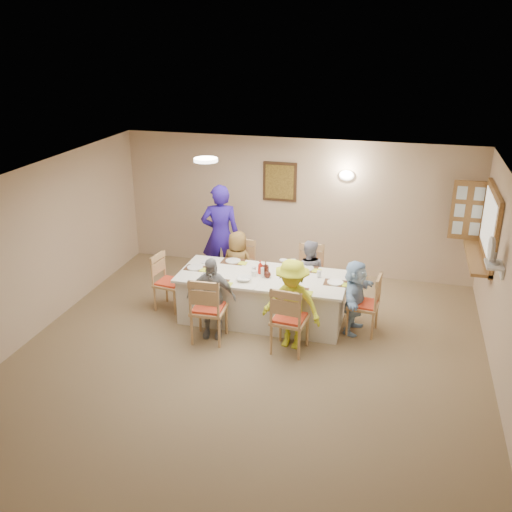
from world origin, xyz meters
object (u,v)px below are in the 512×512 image
(desk_fan, at_px, (494,254))
(diner_back_left, at_px, (238,265))
(chair_front_left, at_px, (209,308))
(diner_front_right, at_px, (292,304))
(chair_back_left, at_px, (240,269))
(diner_back_right, at_px, (308,274))
(condiment_ketchup, at_px, (260,267))
(dining_table, at_px, (262,298))
(chair_front_right, at_px, (290,318))
(caregiver, at_px, (221,235))
(diner_front_left, at_px, (211,298))
(chair_right_end, at_px, (363,304))
(diner_right_end, at_px, (355,297))
(chair_back_right, at_px, (309,275))
(chair_left_end, at_px, (170,282))
(serving_hatch, at_px, (490,226))

(desk_fan, xyz_separation_m, diner_back_left, (-3.79, 0.98, -0.96))
(desk_fan, xyz_separation_m, chair_front_left, (-3.79, -0.50, -1.03))
(diner_front_right, bearing_deg, chair_back_left, 138.04)
(diner_back_right, height_order, diner_front_right, diner_front_right)
(condiment_ketchup, bearing_deg, diner_back_right, 43.73)
(dining_table, xyz_separation_m, chair_front_right, (0.60, -0.80, 0.14))
(dining_table, bearing_deg, chair_front_right, -53.13)
(dining_table, distance_m, caregiver, 1.65)
(chair_front_right, xyz_separation_m, diner_front_left, (-1.20, 0.12, 0.11))
(chair_right_end, height_order, diner_right_end, diner_right_end)
(diner_front_right, bearing_deg, chair_back_right, 99.00)
(desk_fan, relative_size, chair_back_left, 0.31)
(diner_front_left, xyz_separation_m, caregiver, (-0.45, 1.83, 0.29))
(desk_fan, relative_size, diner_back_left, 0.25)
(chair_front_left, height_order, chair_right_end, chair_front_left)
(chair_front_right, bearing_deg, chair_left_end, -14.27)
(chair_front_right, relative_size, diner_front_left, 0.83)
(dining_table, xyz_separation_m, chair_right_end, (1.55, 0.00, 0.09))
(chair_front_left, relative_size, diner_back_left, 0.87)
(chair_front_left, distance_m, diner_front_right, 1.22)
(serving_hatch, distance_m, dining_table, 3.63)
(desk_fan, distance_m, chair_left_end, 4.87)
(chair_back_right, bearing_deg, chair_front_right, -93.17)
(diner_right_end, relative_size, caregiver, 0.62)
(chair_left_end, relative_size, diner_right_end, 0.82)
(diner_front_left, bearing_deg, serving_hatch, 15.53)
(dining_table, height_order, caregiver, caregiver)
(dining_table, relative_size, chair_front_left, 2.49)
(diner_back_right, bearing_deg, diner_front_left, 47.47)
(desk_fan, relative_size, diner_right_end, 0.26)
(chair_front_left, bearing_deg, desk_fan, -175.43)
(caregiver, relative_size, condiment_ketchup, 8.55)
(serving_hatch, height_order, chair_right_end, serving_hatch)
(chair_left_end, bearing_deg, desk_fan, -86.05)
(diner_back_right, xyz_separation_m, caregiver, (-1.65, 0.47, 0.35))
(diner_front_left, relative_size, condiment_ketchup, 5.81)
(diner_front_left, relative_size, caregiver, 0.68)
(serving_hatch, height_order, diner_back_right, serving_hatch)
(diner_right_end, distance_m, caregiver, 2.75)
(desk_fan, xyz_separation_m, chair_left_end, (-4.74, 0.30, -1.08))
(dining_table, bearing_deg, diner_back_left, 131.42)
(chair_front_right, bearing_deg, chair_back_left, -46.99)
(serving_hatch, height_order, diner_front_left, serving_hatch)
(diner_right_end, bearing_deg, chair_back_right, 55.30)
(dining_table, distance_m, diner_front_left, 0.94)
(dining_table, relative_size, diner_back_right, 2.26)
(chair_left_end, xyz_separation_m, diner_back_left, (0.95, 0.68, 0.13))
(diner_right_end, bearing_deg, chair_front_left, 121.20)
(desk_fan, height_order, diner_right_end, desk_fan)
(dining_table, xyz_separation_m, chair_front_left, (-0.60, -0.80, 0.14))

